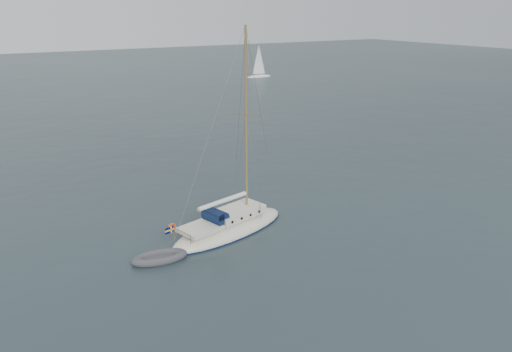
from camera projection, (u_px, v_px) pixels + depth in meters
ground at (284, 235)px, 30.46m from camera, size 300.00×300.00×0.00m
sailboat at (229, 217)px, 30.63m from camera, size 9.03×2.71×12.86m
dinghy at (159, 258)px, 27.33m from camera, size 3.12×1.41×0.45m
distant_yacht_b at (259, 62)px, 99.57m from camera, size 5.34×2.85×7.07m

